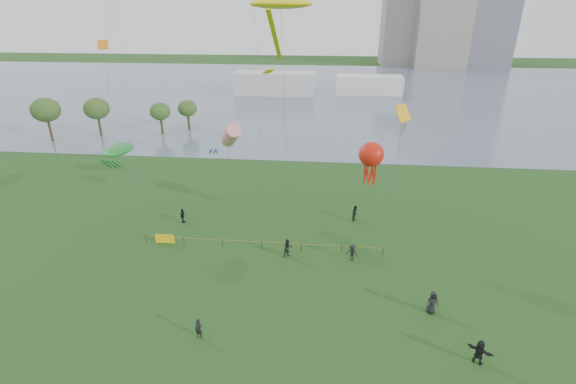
{
  "coord_description": "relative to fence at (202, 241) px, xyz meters",
  "views": [
    {
      "loc": [
        3.14,
        -21.8,
        22.13
      ],
      "look_at": [
        0.0,
        10.0,
        8.0
      ],
      "focal_mm": 26.0,
      "sensor_mm": 36.0,
      "label": 1
    }
  ],
  "objects": [
    {
      "name": "building_low",
      "position": [
        41.16,
        154.22,
        13.45
      ],
      "size": [
        16.0,
        18.0,
        28.0
      ],
      "primitive_type": "cube",
      "color": "gray",
      "rests_on": "ground_plane"
    },
    {
      "name": "building_mid",
      "position": [
        55.16,
        148.22,
        18.45
      ],
      "size": [
        20.0,
        20.0,
        38.0
      ],
      "primitive_type": "cube",
      "color": "gray",
      "rests_on": "ground_plane"
    },
    {
      "name": "spectator_e",
      "position": [
        23.04,
        -13.13,
        0.37
      ],
      "size": [
        1.72,
        1.41,
        1.85
      ],
      "primitive_type": "imported",
      "rotation": [
        0.0,
        0.0,
        2.55
      ],
      "color": "black",
      "rests_on": "ground_plane"
    },
    {
      "name": "spectator_g",
      "position": [
        15.75,
        7.01,
        0.36
      ],
      "size": [
        0.95,
        1.07,
        1.84
      ],
      "primitive_type": "imported",
      "rotation": [
        0.0,
        0.0,
        1.23
      ],
      "color": "black",
      "rests_on": "ground_plane"
    },
    {
      "name": "kite_creature",
      "position": [
        -9.09,
        3.49,
        8.21
      ],
      "size": [
        5.79,
        5.29,
        9.23
      ],
      "rotation": [
        0.0,
        0.0,
        -0.21
      ],
      "color": "#3F3F42"
    },
    {
      "name": "kite_octopus",
      "position": [
        16.43,
        2.15,
        8.95
      ],
      "size": [
        5.55,
        7.12,
        10.75
      ],
      "rotation": [
        0.0,
        0.0,
        0.38
      ],
      "color": "#3F3F42"
    },
    {
      "name": "spectator_d",
      "position": [
        20.99,
        -8.2,
        0.43
      ],
      "size": [
        1.03,
        0.74,
        1.96
      ],
      "primitive_type": "imported",
      "rotation": [
        0.0,
        0.0,
        0.12
      ],
      "color": "black",
      "rests_on": "ground_plane"
    },
    {
      "name": "fence",
      "position": [
        0.0,
        0.0,
        0.0
      ],
      "size": [
        24.07,
        0.07,
        1.05
      ],
      "color": "black",
      "rests_on": "ground_plane"
    },
    {
      "name": "lake",
      "position": [
        9.16,
        86.22,
        -0.53
      ],
      "size": [
        400.0,
        120.0,
        0.08
      ],
      "primitive_type": "cube",
      "color": "slate",
      "rests_on": "ground_plane"
    },
    {
      "name": "pavilion_left",
      "position": [
        -2.84,
        81.22,
        2.45
      ],
      "size": [
        22.0,
        8.0,
        6.0
      ],
      "primitive_type": "cube",
      "color": "silver",
      "rests_on": "ground_plane"
    },
    {
      "name": "trees",
      "position": [
        -28.7,
        36.7,
        4.51
      ],
      "size": [
        26.66,
        14.33,
        7.77
      ],
      "color": "#362918",
      "rests_on": "ground_plane"
    },
    {
      "name": "ground_plane",
      "position": [
        9.16,
        -13.78,
        -0.55
      ],
      "size": [
        400.0,
        400.0,
        0.0
      ],
      "primitive_type": "plane",
      "color": "#153811"
    },
    {
      "name": "spectator_c",
      "position": [
        -3.55,
        4.65,
        0.29
      ],
      "size": [
        0.51,
        1.02,
        1.68
      ],
      "primitive_type": "imported",
      "rotation": [
        0.0,
        0.0,
        1.46
      ],
      "color": "black",
      "rests_on": "ground_plane"
    },
    {
      "name": "kite_delta",
      "position": [
        17.87,
        -3.92,
        13.26
      ],
      "size": [
        3.51,
        17.14,
        15.32
      ],
      "rotation": [
        0.0,
        0.0,
        -0.13
      ],
      "color": "#3F3F42"
    },
    {
      "name": "pavilion_right",
      "position": [
        23.16,
        84.22,
        1.95
      ],
      "size": [
        18.0,
        7.0,
        5.0
      ],
      "primitive_type": "cube",
      "color": "white",
      "rests_on": "ground_plane"
    },
    {
      "name": "kite_windsock",
      "position": [
        1.43,
        9.0,
        8.49
      ],
      "size": [
        4.18,
        8.13,
        10.92
      ],
      "rotation": [
        0.0,
        0.0,
        -0.11
      ],
      "color": "#3F3F42"
    },
    {
      "name": "spectator_a",
      "position": [
        8.89,
        -1.2,
        0.37
      ],
      "size": [
        1.14,
        1.07,
        1.86
      ],
      "primitive_type": "imported",
      "rotation": [
        0.0,
        0.0,
        0.56
      ],
      "color": "black",
      "rests_on": "ground_plane"
    },
    {
      "name": "kite_stingray",
      "position": [
        7.86,
        3.0,
        21.85
      ],
      "size": [
        5.44,
        10.17,
        22.9
      ],
      "rotation": [
        0.0,
        0.0,
        -0.24
      ],
      "color": "#3F3F42"
    },
    {
      "name": "spectator_f",
      "position": [
        3.52,
        -12.69,
        0.25
      ],
      "size": [
        0.65,
        0.49,
        1.62
      ],
      "primitive_type": "imported",
      "rotation": [
        0.0,
        0.0,
        -0.18
      ],
      "color": "black",
      "rests_on": "ground_plane"
    },
    {
      "name": "spectator_b",
      "position": [
        15.04,
        -1.25,
        0.28
      ],
      "size": [
        1.21,
        0.91,
        1.66
      ],
      "primitive_type": "imported",
      "rotation": [
        0.0,
        0.0,
        -0.3
      ],
      "color": "black",
      "rests_on": "ground_plane"
    }
  ]
}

